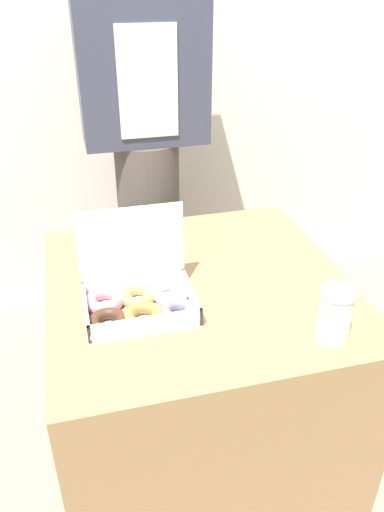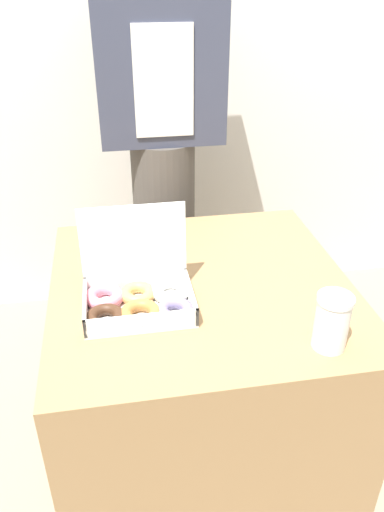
# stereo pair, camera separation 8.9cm
# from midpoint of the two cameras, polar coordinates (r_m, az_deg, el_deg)

# --- Properties ---
(ground_plane) EXTENTS (14.00, 14.00, 0.00)m
(ground_plane) POSITION_cam_midpoint_polar(r_m,az_deg,el_deg) (1.91, -0.85, -21.02)
(ground_plane) COLOR gray
(wall_back) EXTENTS (10.00, 0.05, 2.60)m
(wall_back) POSITION_cam_midpoint_polar(r_m,az_deg,el_deg) (2.23, -8.17, 25.22)
(wall_back) COLOR silver
(wall_back) RESTS_ON ground_plane
(table) EXTENTS (0.85, 0.84, 0.71)m
(table) POSITION_cam_midpoint_polar(r_m,az_deg,el_deg) (1.65, -0.95, -13.33)
(table) COLOR #99754C
(table) RESTS_ON ground_plane
(donut_box) EXTENTS (0.32, 0.24, 0.25)m
(donut_box) POSITION_cam_midpoint_polar(r_m,az_deg,el_deg) (1.31, -8.05, -4.94)
(donut_box) COLOR white
(donut_box) RESTS_ON table
(coffee_cup) EXTENTS (0.08, 0.08, 0.14)m
(coffee_cup) POSITION_cam_midpoint_polar(r_m,az_deg,el_deg) (1.22, 14.03, -6.57)
(coffee_cup) COLOR white
(coffee_cup) RESTS_ON table
(person_customer) EXTENTS (0.46, 0.25, 1.72)m
(person_customer) POSITION_cam_midpoint_polar(r_m,az_deg,el_deg) (1.95, -6.67, 13.36)
(person_customer) COLOR #4C4742
(person_customer) RESTS_ON ground_plane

